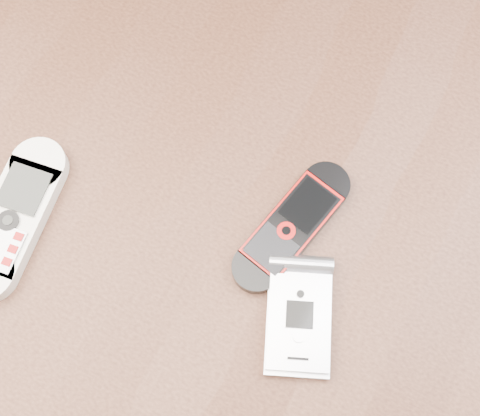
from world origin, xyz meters
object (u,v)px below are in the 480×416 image
at_px(table, 235,244).
at_px(nokia_white, 14,218).
at_px(motorola_razr, 299,319).
at_px(nokia_black_red, 292,226).

xyz_separation_m(table, nokia_white, (-0.16, -0.09, 0.11)).
relative_size(table, motorola_razr, 12.21).
height_order(table, nokia_black_red, nokia_black_red).
bearing_deg(motorola_razr, nokia_black_red, 96.51).
bearing_deg(nokia_black_red, table, -159.91).
bearing_deg(table, motorola_razr, -34.41).
bearing_deg(nokia_black_red, nokia_white, -142.00).
xyz_separation_m(table, nokia_black_red, (0.05, 0.01, 0.11)).
xyz_separation_m(table, motorola_razr, (0.09, -0.06, 0.11)).
distance_m(nokia_black_red, motorola_razr, 0.08).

